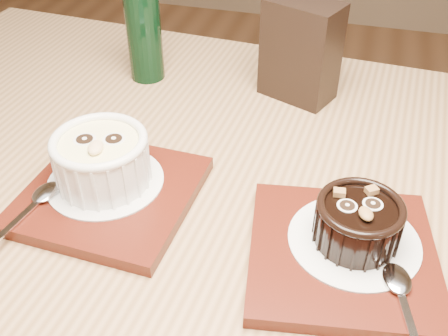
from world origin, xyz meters
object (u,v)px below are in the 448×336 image
object	(u,v)px
table	(232,258)
green_bottle	(144,31)
tray_left	(110,194)
tray_right	(342,255)
ramekin_white	(101,158)
condiment_stand	(301,51)
ramekin_dark	(358,221)

from	to	relation	value
table	green_bottle	bearing A→B (deg)	129.06
tray_left	tray_right	distance (m)	0.26
ramekin_white	tray_right	bearing A→B (deg)	-23.49
tray_left	green_bottle	xyz separation A→B (m)	(-0.07, 0.28, 0.07)
condiment_stand	tray_left	bearing A→B (deg)	-119.65
tray_left	ramekin_dark	xyz separation A→B (m)	(0.27, -0.01, 0.04)
table	green_bottle	size ratio (longest dim) A/B	6.49
tray_left	ramekin_dark	distance (m)	0.27
table	ramekin_white	size ratio (longest dim) A/B	11.94
green_bottle	table	bearing A→B (deg)	-50.94
condiment_stand	green_bottle	distance (m)	0.23
ramekin_dark	green_bottle	world-z (taller)	green_bottle
table	green_bottle	xyz separation A→B (m)	(-0.20, 0.25, 0.17)
ramekin_white	tray_right	world-z (taller)	ramekin_white
ramekin_dark	green_bottle	distance (m)	0.44
ramekin_white	condiment_stand	xyz separation A→B (m)	(0.17, 0.27, 0.02)
tray_right	condiment_stand	world-z (taller)	condiment_stand
ramekin_dark	condiment_stand	xyz separation A→B (m)	(-0.10, 0.29, 0.03)
condiment_stand	table	bearing A→B (deg)	-96.55
tray_left	green_bottle	distance (m)	0.29
tray_left	ramekin_dark	bearing A→B (deg)	-1.48
condiment_stand	green_bottle	bearing A→B (deg)	-178.30
tray_left	green_bottle	bearing A→B (deg)	103.83
condiment_stand	ramekin_dark	bearing A→B (deg)	-70.23
ramekin_dark	green_bottle	bearing A→B (deg)	118.24
table	tray_left	bearing A→B (deg)	-167.30
tray_left	condiment_stand	world-z (taller)	condiment_stand
condiment_stand	green_bottle	world-z (taller)	green_bottle
ramekin_white	condiment_stand	bearing A→B (deg)	41.16
tray_right	green_bottle	distance (m)	0.45
table	green_bottle	distance (m)	0.36
ramekin_white	condiment_stand	size ratio (longest dim) A/B	0.75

